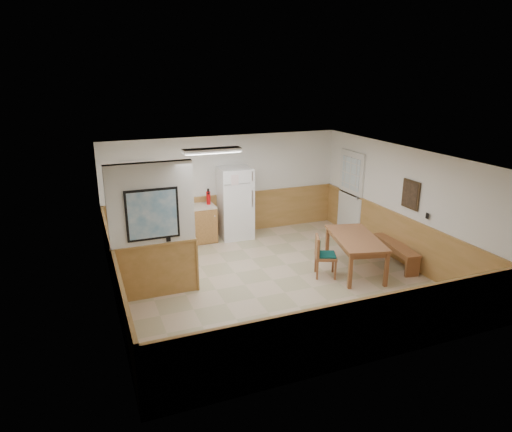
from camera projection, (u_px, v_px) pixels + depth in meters
name	position (u px, v px, depth m)	size (l,w,h in m)	color
ground	(272.00, 280.00, 9.11)	(6.00, 6.00, 0.00)	#C5AC8D
ceiling	(274.00, 156.00, 8.35)	(6.00, 6.00, 0.02)	silver
back_wall	(225.00, 186.00, 11.39)	(6.00, 0.02, 2.50)	white
right_wall	(401.00, 205.00, 9.78)	(0.02, 6.00, 2.50)	white
left_wall	(110.00, 241.00, 7.68)	(0.02, 6.00, 2.50)	white
wainscot_back	(226.00, 215.00, 11.60)	(6.00, 0.04, 1.00)	#B9854A
wainscot_right	(397.00, 237.00, 10.00)	(0.04, 6.00, 1.00)	#B9854A
wainscot_left	(115.00, 281.00, 7.92)	(0.04, 6.00, 1.00)	#B9854A
partition_wall	(153.00, 233.00, 8.12)	(1.50, 0.20, 2.50)	white
kitchen_counter	(182.00, 225.00, 10.92)	(2.20, 0.61, 1.00)	#B37E3F
exterior_door	(350.00, 193.00, 11.51)	(0.07, 1.02, 2.15)	silver
kitchen_window	(139.00, 181.00, 10.55)	(0.80, 0.04, 1.00)	silver
wall_painting	(411.00, 195.00, 9.41)	(0.04, 0.50, 0.60)	#382816
fluorescent_fixture	(212.00, 150.00, 9.24)	(1.20, 0.30, 0.09)	silver
refrigerator	(235.00, 203.00, 11.22)	(0.81, 0.73, 1.77)	white
dining_table	(356.00, 241.00, 9.33)	(1.21, 1.83, 0.75)	brown
dining_bench	(396.00, 249.00, 9.80)	(0.54, 1.50, 0.45)	brown
dining_chair	(322.00, 253.00, 9.15)	(0.68, 0.58, 0.85)	brown
fire_extinguisher	(208.00, 197.00, 11.00)	(0.10, 0.10, 0.39)	red
soap_bottle	(132.00, 208.00, 10.34)	(0.08, 0.08, 0.25)	#1A913D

